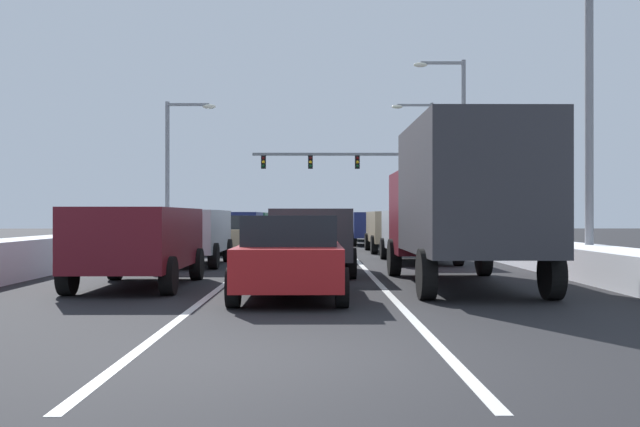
# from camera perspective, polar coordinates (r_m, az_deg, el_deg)

# --- Properties ---
(ground_plane) EXTENTS (120.52, 120.52, 0.00)m
(ground_plane) POSITION_cam_1_polar(r_m,az_deg,el_deg) (26.54, -1.03, -3.41)
(ground_plane) COLOR black
(lane_stripe_between_right_lane_and_center_lane) EXTENTS (0.14, 50.99, 0.01)m
(lane_stripe_between_right_lane_and_center_lane) POSITION_cam_1_polar(r_m,az_deg,el_deg) (31.20, 2.19, -2.92)
(lane_stripe_between_right_lane_and_center_lane) COLOR silver
(lane_stripe_between_right_lane_and_center_lane) RESTS_ON ground
(lane_stripe_between_center_lane_and_left_lane) EXTENTS (0.14, 50.99, 0.01)m
(lane_stripe_between_center_lane_and_left_lane) POSITION_cam_1_polar(r_m,az_deg,el_deg) (31.23, -4.06, -2.91)
(lane_stripe_between_center_lane_and_left_lane) COLOR silver
(lane_stripe_between_center_lane_and_left_lane) RESTS_ON ground
(snow_bank_right_shoulder) EXTENTS (1.60, 50.99, 0.75)m
(snow_bank_right_shoulder) POSITION_cam_1_polar(r_m,az_deg,el_deg) (31.87, 11.76, -2.19)
(snow_bank_right_shoulder) COLOR white
(snow_bank_right_shoulder) RESTS_ON ground
(snow_bank_left_shoulder) EXTENTS (1.26, 50.99, 0.93)m
(snow_bank_left_shoulder) POSITION_cam_1_polar(r_m,az_deg,el_deg) (31.98, -13.59, -2.02)
(snow_bank_left_shoulder) COLOR white
(snow_bank_left_shoulder) RESTS_ON ground
(box_truck_right_lane_nearest) EXTENTS (2.53, 7.20, 3.36)m
(box_truck_right_lane_nearest) POSITION_cam_1_polar(r_m,az_deg,el_deg) (16.12, 10.77, 1.24)
(box_truck_right_lane_nearest) COLOR maroon
(box_truck_right_lane_nearest) RESTS_ON ground
(suv_silver_right_lane_second) EXTENTS (2.16, 4.90, 1.67)m
(suv_silver_right_lane_second) POSITION_cam_1_polar(r_m,az_deg,el_deg) (24.37, 7.50, -1.31)
(suv_silver_right_lane_second) COLOR #B7BABF
(suv_silver_right_lane_second) RESTS_ON ground
(suv_tan_right_lane_third) EXTENTS (2.16, 4.90, 1.67)m
(suv_tan_right_lane_third) POSITION_cam_1_polar(r_m,az_deg,el_deg) (31.04, 5.64, -1.06)
(suv_tan_right_lane_third) COLOR #937F60
(suv_tan_right_lane_third) RESTS_ON ground
(suv_navy_right_lane_fourth) EXTENTS (2.16, 4.90, 1.67)m
(suv_navy_right_lane_fourth) POSITION_cam_1_polar(r_m,az_deg,el_deg) (38.28, 3.88, -0.89)
(suv_navy_right_lane_fourth) COLOR navy
(suv_navy_right_lane_fourth) RESTS_ON ground
(suv_green_right_lane_fifth) EXTENTS (2.16, 4.90, 1.67)m
(suv_green_right_lane_fifth) POSITION_cam_1_polar(r_m,az_deg,el_deg) (45.15, 3.72, -0.78)
(suv_green_right_lane_fifth) COLOR #1E5633
(suv_green_right_lane_fifth) RESTS_ON ground
(sedan_red_center_lane_nearest) EXTENTS (2.00, 4.50, 1.51)m
(sedan_red_center_lane_nearest) POSITION_cam_1_polar(r_m,az_deg,el_deg) (13.82, -2.25, -3.25)
(sedan_red_center_lane_nearest) COLOR maroon
(sedan_red_center_lane_nearest) RESTS_ON ground
(suv_charcoal_center_lane_second) EXTENTS (2.16, 4.90, 1.67)m
(suv_charcoal_center_lane_second) POSITION_cam_1_polar(r_m,az_deg,el_deg) (19.58, -0.68, -1.60)
(suv_charcoal_center_lane_second) COLOR #38383D
(suv_charcoal_center_lane_second) RESTS_ON ground
(sedan_gray_center_lane_third) EXTENTS (2.00, 4.50, 1.51)m
(sedan_gray_center_lane_third) POSITION_cam_1_polar(r_m,az_deg,el_deg) (26.03, -0.60, -1.79)
(sedan_gray_center_lane_third) COLOR slate
(sedan_gray_center_lane_third) RESTS_ON ground
(sedan_black_center_lane_fourth) EXTENTS (2.00, 4.50, 1.51)m
(sedan_black_center_lane_fourth) POSITION_cam_1_polar(r_m,az_deg,el_deg) (31.97, -1.28, -1.49)
(sedan_black_center_lane_fourth) COLOR black
(sedan_black_center_lane_fourth) RESTS_ON ground
(sedan_white_center_lane_fifth) EXTENTS (2.00, 4.50, 1.51)m
(sedan_white_center_lane_fifth) POSITION_cam_1_polar(r_m,az_deg,el_deg) (38.20, -0.53, -1.27)
(sedan_white_center_lane_fifth) COLOR silver
(sedan_white_center_lane_fifth) RESTS_ON ground
(suv_maroon_left_lane_nearest) EXTENTS (2.16, 4.90, 1.67)m
(suv_maroon_left_lane_nearest) POSITION_cam_1_polar(r_m,az_deg,el_deg) (16.32, -13.58, -1.88)
(suv_maroon_left_lane_nearest) COLOR maroon
(suv_maroon_left_lane_nearest) RESTS_ON ground
(suv_silver_left_lane_second) EXTENTS (2.16, 4.90, 1.67)m
(suv_silver_left_lane_second) POSITION_cam_1_polar(r_m,az_deg,el_deg) (23.11, -9.87, -1.37)
(suv_silver_left_lane_second) COLOR #B7BABF
(suv_silver_left_lane_second) RESTS_ON ground
(sedan_tan_left_lane_third) EXTENTS (2.00, 4.50, 1.51)m
(sedan_tan_left_lane_third) POSITION_cam_1_polar(r_m,az_deg,el_deg) (29.95, -7.18, -1.58)
(sedan_tan_left_lane_third) COLOR #937F60
(sedan_tan_left_lane_third) RESTS_ON ground
(suv_navy_left_lane_fourth) EXTENTS (2.16, 4.90, 1.67)m
(suv_navy_left_lane_fourth) POSITION_cam_1_polar(r_m,az_deg,el_deg) (36.34, -6.13, -0.93)
(suv_navy_left_lane_fourth) COLOR navy
(suv_navy_left_lane_fourth) RESTS_ON ground
(suv_green_left_lane_fifth) EXTENTS (2.16, 4.90, 1.67)m
(suv_green_left_lane_fifth) POSITION_cam_1_polar(r_m,az_deg,el_deg) (42.78, -5.30, -0.81)
(suv_green_left_lane_fifth) COLOR #1E5633
(suv_green_left_lane_fifth) RESTS_ON ground
(traffic_light_gantry) EXTENTS (10.94, 0.47, 6.20)m
(traffic_light_gantry) POSITION_cam_1_polar(r_m,az_deg,el_deg) (54.45, 2.19, 3.25)
(traffic_light_gantry) COLOR slate
(traffic_light_gantry) RESTS_ON ground
(street_lamp_right_near) EXTENTS (2.66, 0.36, 8.73)m
(street_lamp_right_near) POSITION_cam_1_polar(r_m,az_deg,el_deg) (21.03, 18.87, 9.91)
(street_lamp_right_near) COLOR gray
(street_lamp_right_near) RESTS_ON ground
(street_lamp_right_mid) EXTENTS (2.66, 0.36, 9.43)m
(street_lamp_right_mid) POSITION_cam_1_polar(r_m,az_deg,el_deg) (38.98, 10.39, 5.80)
(street_lamp_right_mid) COLOR gray
(street_lamp_right_mid) RESTS_ON ground
(street_lamp_right_far) EXTENTS (2.66, 0.36, 8.64)m
(street_lamp_right_far) POSITION_cam_1_polar(r_m,az_deg,el_deg) (48.02, 8.09, 4.18)
(street_lamp_right_far) COLOR gray
(street_lamp_right_far) RESTS_ON ground
(street_lamp_left_mid) EXTENTS (2.66, 0.36, 7.51)m
(street_lamp_left_mid) POSITION_cam_1_polar(r_m,az_deg,el_deg) (40.33, -10.98, 4.16)
(street_lamp_left_mid) COLOR gray
(street_lamp_left_mid) RESTS_ON ground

